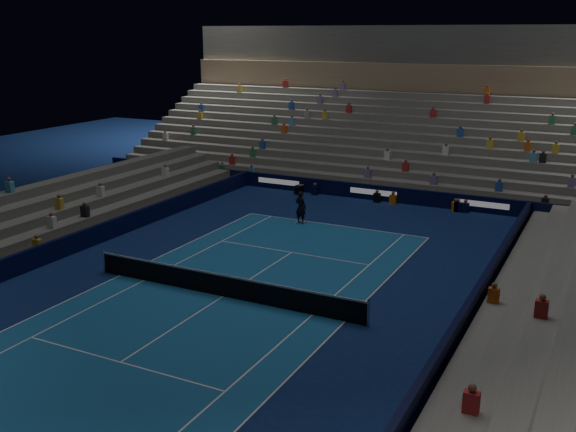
{
  "coord_description": "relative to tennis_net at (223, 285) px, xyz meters",
  "views": [
    {
      "loc": [
        13.98,
        -21.62,
        10.62
      ],
      "look_at": [
        0.0,
        6.0,
        2.0
      ],
      "focal_mm": 41.16,
      "sensor_mm": 36.0,
      "label": 1
    }
  ],
  "objects": [
    {
      "name": "ground",
      "position": [
        0.0,
        0.0,
        -0.5
      ],
      "size": [
        90.0,
        90.0,
        0.0
      ],
      "primitive_type": "plane",
      "color": "#0D1E50",
      "rests_on": "ground"
    },
    {
      "name": "court_surface",
      "position": [
        0.0,
        0.0,
        -0.5
      ],
      "size": [
        10.97,
        23.77,
        0.01
      ],
      "primitive_type": "cube",
      "color": "#19558D",
      "rests_on": "ground"
    },
    {
      "name": "sponsor_barrier_far",
      "position": [
        0.0,
        18.5,
        -0.0
      ],
      "size": [
        44.0,
        0.25,
        1.0
      ],
      "primitive_type": "cube",
      "color": "black",
      "rests_on": "ground"
    },
    {
      "name": "sponsor_barrier_east",
      "position": [
        9.7,
        0.0,
        -0.0
      ],
      "size": [
        0.25,
        37.0,
        1.0
      ],
      "primitive_type": "cube",
      "color": "black",
      "rests_on": "ground"
    },
    {
      "name": "sponsor_barrier_west",
      "position": [
        -9.7,
        0.0,
        -0.0
      ],
      "size": [
        0.25,
        37.0,
        1.0
      ],
      "primitive_type": "cube",
      "color": "black",
      "rests_on": "ground"
    },
    {
      "name": "grandstand_main",
      "position": [
        0.0,
        27.9,
        2.87
      ],
      "size": [
        44.0,
        15.2,
        11.2
      ],
      "color": "#64635F",
      "rests_on": "ground"
    },
    {
      "name": "grandstand_east",
      "position": [
        13.17,
        0.0,
        0.41
      ],
      "size": [
        5.0,
        37.0,
        2.5
      ],
      "color": "slate",
      "rests_on": "ground"
    },
    {
      "name": "tennis_net",
      "position": [
        0.0,
        0.0,
        0.0
      ],
      "size": [
        12.9,
        0.1,
        1.1
      ],
      "color": "#B2B2B7",
      "rests_on": "ground"
    },
    {
      "name": "tennis_player",
      "position": [
        -1.89,
        11.36,
        0.44
      ],
      "size": [
        0.74,
        0.53,
        1.9
      ],
      "primitive_type": "imported",
      "rotation": [
        0.0,
        0.0,
        3.02
      ],
      "color": "black",
      "rests_on": "ground"
    },
    {
      "name": "broadcast_camera",
      "position": [
        -5.13,
        17.77,
        -0.2
      ],
      "size": [
        0.48,
        0.91,
        0.59
      ],
      "color": "black",
      "rests_on": "ground"
    }
  ]
}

